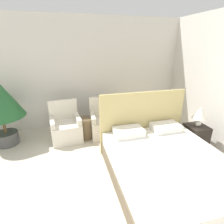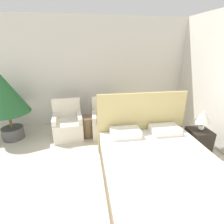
{
  "view_description": "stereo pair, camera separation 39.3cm",
  "coord_description": "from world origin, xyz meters",
  "px_view_note": "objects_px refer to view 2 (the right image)",
  "views": [
    {
      "loc": [
        -0.58,
        -0.74,
        2.21
      ],
      "look_at": [
        0.38,
        2.84,
        0.77
      ],
      "focal_mm": 28.0,
      "sensor_mm": 36.0,
      "label": 1
    },
    {
      "loc": [
        -0.19,
        -0.82,
        2.21
      ],
      "look_at": [
        0.38,
        2.84,
        0.77
      ],
      "focal_mm": 28.0,
      "sensor_mm": 36.0,
      "label": 2
    }
  ],
  "objects_px": {
    "potted_palm": "(5,97)",
    "side_table": "(87,127)",
    "armchair_near_window_left": "(68,127)",
    "bed": "(159,168)",
    "armchair_near_window_right": "(106,124)",
    "nightstand": "(198,141)",
    "table_lamp": "(203,117)"
  },
  "relations": [
    {
      "from": "potted_palm",
      "to": "nightstand",
      "type": "xyz_separation_m",
      "value": [
        4.18,
        -1.22,
        -0.82
      ]
    },
    {
      "from": "armchair_near_window_left",
      "to": "armchair_near_window_right",
      "type": "relative_size",
      "value": 1.0
    },
    {
      "from": "potted_palm",
      "to": "nightstand",
      "type": "relative_size",
      "value": 3.12
    },
    {
      "from": "armchair_near_window_right",
      "to": "side_table",
      "type": "height_order",
      "value": "armchair_near_window_right"
    },
    {
      "from": "nightstand",
      "to": "bed",
      "type": "bearing_deg",
      "value": -148.18
    },
    {
      "from": "potted_palm",
      "to": "armchair_near_window_left",
      "type": "bearing_deg",
      "value": -5.38
    },
    {
      "from": "bed",
      "to": "table_lamp",
      "type": "distance_m",
      "value": 1.52
    },
    {
      "from": "potted_palm",
      "to": "side_table",
      "type": "bearing_deg",
      "value": -4.92
    },
    {
      "from": "side_table",
      "to": "nightstand",
      "type": "bearing_deg",
      "value": -24.43
    },
    {
      "from": "bed",
      "to": "armchair_near_window_right",
      "type": "bearing_deg",
      "value": 109.71
    },
    {
      "from": "armchair_near_window_right",
      "to": "table_lamp",
      "type": "height_order",
      "value": "table_lamp"
    },
    {
      "from": "potted_palm",
      "to": "table_lamp",
      "type": "bearing_deg",
      "value": -16.35
    },
    {
      "from": "armchair_near_window_left",
      "to": "potted_palm",
      "type": "height_order",
      "value": "potted_palm"
    },
    {
      "from": "armchair_near_window_right",
      "to": "potted_palm",
      "type": "xyz_separation_m",
      "value": [
        -2.32,
        0.13,
        0.8
      ]
    },
    {
      "from": "bed",
      "to": "armchair_near_window_right",
      "type": "distance_m",
      "value": 1.96
    },
    {
      "from": "armchair_near_window_left",
      "to": "nightstand",
      "type": "relative_size",
      "value": 1.82
    },
    {
      "from": "potted_palm",
      "to": "table_lamp",
      "type": "xyz_separation_m",
      "value": [
        4.19,
        -1.23,
        -0.27
      ]
    },
    {
      "from": "nightstand",
      "to": "table_lamp",
      "type": "xyz_separation_m",
      "value": [
        0.01,
        -0.01,
        0.56
      ]
    },
    {
      "from": "bed",
      "to": "nightstand",
      "type": "bearing_deg",
      "value": 31.82
    },
    {
      "from": "armchair_near_window_left",
      "to": "nightstand",
      "type": "bearing_deg",
      "value": -26.72
    },
    {
      "from": "armchair_near_window_left",
      "to": "side_table",
      "type": "distance_m",
      "value": 0.48
    },
    {
      "from": "potted_palm",
      "to": "table_lamp",
      "type": "distance_m",
      "value": 4.38
    },
    {
      "from": "armchair_near_window_left",
      "to": "potted_palm",
      "type": "xyz_separation_m",
      "value": [
        -1.36,
        0.13,
        0.8
      ]
    },
    {
      "from": "table_lamp",
      "to": "side_table",
      "type": "height_order",
      "value": "table_lamp"
    },
    {
      "from": "nightstand",
      "to": "table_lamp",
      "type": "height_order",
      "value": "table_lamp"
    },
    {
      "from": "table_lamp",
      "to": "side_table",
      "type": "relative_size",
      "value": 0.86
    },
    {
      "from": "potted_palm",
      "to": "nightstand",
      "type": "bearing_deg",
      "value": -16.31
    },
    {
      "from": "table_lamp",
      "to": "side_table",
      "type": "bearing_deg",
      "value": 155.52
    },
    {
      "from": "table_lamp",
      "to": "armchair_near_window_left",
      "type": "bearing_deg",
      "value": 158.77
    },
    {
      "from": "armchair_near_window_right",
      "to": "bed",
      "type": "bearing_deg",
      "value": -67.22
    },
    {
      "from": "side_table",
      "to": "armchair_near_window_left",
      "type": "bearing_deg",
      "value": 176.38
    },
    {
      "from": "bed",
      "to": "armchair_near_window_right",
      "type": "relative_size",
      "value": 2.38
    }
  ]
}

